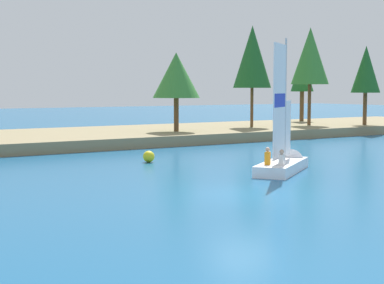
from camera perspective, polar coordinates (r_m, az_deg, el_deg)
ground_plane at (r=21.26m, az=4.94°, el=-5.03°), size 200.00×200.00×0.00m
shore_bank at (r=41.26m, az=-14.17°, el=0.24°), size 80.00×12.25×0.71m
shoreline_tree_left at (r=42.51m, az=-1.52°, el=6.38°), size 3.37×3.37×5.61m
shoreline_tree_midleft at (r=47.82m, az=5.79°, el=8.11°), size 3.03×3.03×8.04m
shoreline_tree_centre at (r=51.15m, az=11.24°, el=8.07°), size 3.14×3.14×8.15m
shoreline_tree_midright at (r=57.53m, az=10.51°, el=6.47°), size 2.16×2.16×6.36m
shoreline_tree_right at (r=52.74m, az=16.31°, el=6.66°), size 2.44×2.44×6.67m
sailboat at (r=27.78m, az=8.98°, el=-1.70°), size 4.98×4.09×6.41m
channel_buoy at (r=30.43m, az=-4.16°, el=-1.40°), size 0.59×0.59×0.59m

